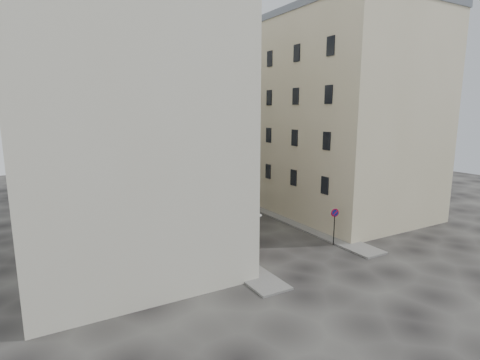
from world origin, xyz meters
TOP-DOWN VIEW (x-y plane):
  - ground at (0.00, 0.00)m, footprint 90.00×90.00m
  - sidewalk_left at (-4.50, 4.00)m, footprint 2.00×22.00m
  - sidewalk_right at (4.50, 3.00)m, footprint 2.00×18.00m
  - building_left at (-10.50, 3.00)m, footprint 12.20×16.20m
  - building_right at (10.50, 3.50)m, footprint 12.20×14.20m
  - building_back at (-1.00, 19.00)m, footprint 18.20×10.20m
  - cafe_storefront at (-4.32, 1.00)m, footprint 1.74×7.30m
  - stone_steps at (0.00, 12.57)m, footprint 9.00×3.15m
  - bollard_near at (-3.25, -1.00)m, footprint 0.12×0.12m
  - bollard_mid at (-3.25, 2.50)m, footprint 0.12×0.12m
  - bollard_far at (-3.25, 6.00)m, footprint 0.12×0.12m
  - no_parking_sign at (3.46, -2.77)m, footprint 0.61×0.21m
  - bistro_table_a at (-3.57, -1.36)m, footprint 1.30×0.61m
  - bistro_table_b at (-2.84, 0.52)m, footprint 1.31×0.61m
  - bistro_table_c at (-2.82, 1.58)m, footprint 1.21×0.57m
  - bistro_table_d at (-3.08, 3.52)m, footprint 1.17×0.55m
  - bistro_table_e at (-2.92, 3.94)m, footprint 1.37×0.64m
  - pedestrian at (-1.64, 2.11)m, footprint 0.79×0.71m

SIDE VIEW (x-z plane):
  - ground at x=0.00m, z-range 0.00..0.00m
  - sidewalk_left at x=-4.50m, z-range 0.00..0.12m
  - sidewalk_right at x=4.50m, z-range 0.00..0.12m
  - stone_steps at x=0.00m, z-range 0.00..0.80m
  - bistro_table_d at x=-3.08m, z-range 0.01..0.83m
  - bistro_table_c at x=-2.82m, z-range 0.01..0.86m
  - bistro_table_a at x=-3.57m, z-range 0.01..0.93m
  - bistro_table_b at x=-2.84m, z-range 0.01..0.93m
  - bistro_table_e at x=-2.92m, z-range 0.01..0.97m
  - bollard_near at x=-3.25m, z-range 0.04..1.02m
  - bollard_mid at x=-3.25m, z-range 0.04..1.02m
  - bollard_far at x=-3.25m, z-range 0.04..1.02m
  - pedestrian at x=-1.64m, z-range 0.00..1.82m
  - cafe_storefront at x=-4.32m, z-range 0.13..3.63m
  - no_parking_sign at x=3.46m, z-range 0.58..3.35m
  - building_right at x=10.50m, z-range 0.01..18.61m
  - building_back at x=-1.00m, z-range 0.01..18.61m
  - building_left at x=-10.50m, z-range 0.01..20.61m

